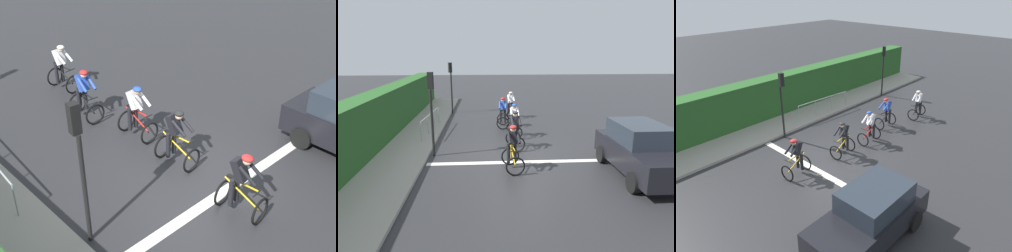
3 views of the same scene
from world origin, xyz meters
TOP-DOWN VIEW (x-y plane):
  - ground_plane at (0.00, 0.00)m, footprint 80.00×80.00m
  - road_marking_stop_line at (0.00, -1.01)m, footprint 7.00×0.30m
  - cyclist_lead at (0.27, 6.72)m, footprint 0.80×1.15m
  - cyclist_second at (-0.34, 4.45)m, footprint 0.74×1.12m
  - cyclist_mid at (0.11, 2.47)m, footprint 0.71×1.10m
  - cyclist_fourth at (-0.02, 0.69)m, footprint 0.77×1.14m
  - cyclist_trailing at (-0.34, -1.74)m, footprint 0.78×1.14m
  - traffic_light_near_crossing at (-3.37, -0.01)m, footprint 0.22×0.31m

SIDE VIEW (x-z plane):
  - ground_plane at x=0.00m, z-range 0.00..0.00m
  - road_marking_stop_line at x=0.00m, z-range 0.00..0.01m
  - cyclist_lead at x=0.27m, z-range -0.03..1.63m
  - cyclist_second at x=-0.34m, z-range -0.03..1.63m
  - cyclist_mid at x=0.11m, z-range -0.03..1.63m
  - cyclist_fourth at x=-0.02m, z-range -0.03..1.63m
  - cyclist_trailing at x=-0.34m, z-range -0.03..1.63m
  - traffic_light_near_crossing at x=-3.37m, z-range 0.55..3.89m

